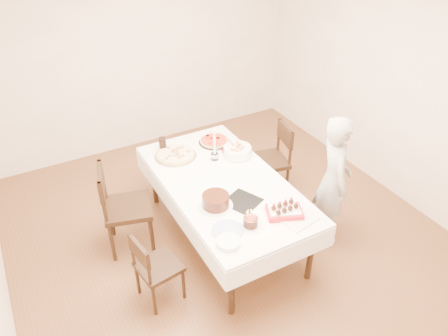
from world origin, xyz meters
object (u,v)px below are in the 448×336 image
chair_left_savory (128,208)px  pizza_white (175,155)px  person (333,181)px  birthday_cake (251,219)px  chair_right_savory (268,161)px  taper_candle (215,144)px  strawberry_box (284,211)px  cola_glass (163,144)px  chair_left_dessert (159,266)px  pasta_bowl (237,151)px  pizza_pepperoni (214,141)px  dining_table (224,210)px  layer_cake (216,201)px

chair_left_savory → pizza_white: (0.69, 0.31, 0.26)m
person → birthday_cake: bearing=124.0°
chair_right_savory → taper_candle: 0.90m
taper_candle → strawberry_box: size_ratio=1.21×
person → pizza_white: (-1.25, 1.20, 0.03)m
person → strawberry_box: (-0.77, -0.21, 0.05)m
chair_right_savory → person: person is taller
taper_candle → cola_glass: taper_candle is taller
chair_left_dessert → cola_glass: (0.61, 1.32, 0.44)m
chair_left_savory → pizza_white: bearing=-140.4°
chair_right_savory → strawberry_box: bearing=-106.0°
pasta_bowl → cola_glass: 0.86m
chair_right_savory → strawberry_box: 1.38m
pizza_pepperoni → taper_candle: 0.40m
pasta_bowl → pizza_white: bearing=152.9°
person → pizza_pepperoni: bearing=54.8°
chair_right_savory → person: bearing=-69.7°
person → strawberry_box: size_ratio=4.51×
dining_table → pizza_pepperoni: size_ratio=5.88×
chair_left_savory → birthday_cake: bearing=142.6°
person → birthday_cake: person is taller
chair_right_savory → chair_left_dessert: bearing=-141.4°
chair_left_dessert → cola_glass: size_ratio=5.03×
chair_left_dessert → strawberry_box: 1.26m
dining_table → strawberry_box: 0.87m
dining_table → pasta_bowl: 0.68m
dining_table → chair_left_savory: chair_left_savory is taller
chair_left_savory → dining_table: bearing=173.7°
layer_cake → birthday_cake: birthday_cake is taller
chair_left_savory → person: person is taller
pizza_white → taper_candle: bearing=-36.4°
chair_left_savory → cola_glass: (0.62, 0.51, 0.32)m
dining_table → pizza_white: size_ratio=4.53×
chair_right_savory → pizza_white: size_ratio=1.98×
person → birthday_cake: 1.14m
cola_glass → taper_candle: bearing=-47.3°
strawberry_box → taper_candle: bearing=96.3°
pasta_bowl → strawberry_box: (-0.13, -1.09, -0.02)m
chair_right_savory → chair_left_dessert: (-1.79, -0.90, -0.07)m
chair_left_savory → cola_glass: 0.86m
strawberry_box → chair_left_savory: bearing=136.9°
pasta_bowl → birthday_cake: birthday_cake is taller
chair_right_savory → layer_cake: chair_right_savory is taller
person → layer_cake: person is taller
taper_candle → cola_glass: 0.64m
layer_cake → strawberry_box: layer_cake is taller
layer_cake → pizza_white: bearing=89.0°
dining_table → birthday_cake: size_ratio=15.20×
pasta_bowl → birthday_cake: bearing=-114.6°
chair_left_savory → person: bearing=170.8°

